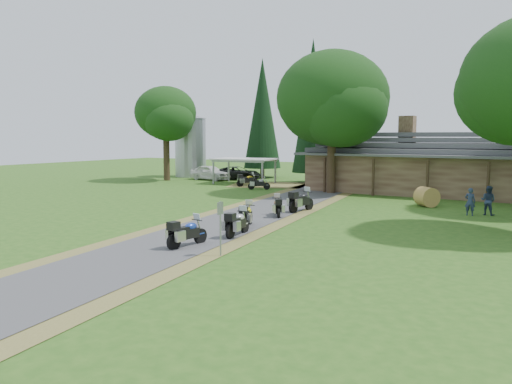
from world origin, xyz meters
The scene contains 22 objects.
ground centered at (0.00, 0.00, 0.00)m, with size 120.00×120.00×0.00m, color #295517.
driveway centered at (-0.50, 4.00, 0.00)m, with size 46.00×46.00×0.00m, color #464749.
lodge centered at (6.00, 24.00, 2.45)m, with size 21.40×9.40×4.90m, color brown, non-canonical shape.
silo centered at (-21.30, 26.39, 3.50)m, with size 3.44×3.44×7.00m, color gray.
carport centered at (-11.51, 22.37, 1.21)m, with size 5.58×3.72×2.42m, color silver, non-canonical shape.
car_white_sedan centered at (-16.77, 23.94, 0.97)m, with size 5.81×2.45×1.94m, color white.
car_dark_suv centered at (-14.47, 25.58, 1.04)m, with size 5.42×2.31×2.08m, color black.
motorcycle_row_a centered at (1.22, -1.70, 0.65)m, with size 1.89×0.62×1.30m, color #1E3A9B, non-canonical shape.
motorcycle_row_b centered at (1.77, 1.22, 0.66)m, with size 1.92×0.63×1.31m, color #B8BCC1, non-canonical shape.
motorcycle_row_c centered at (0.94, 3.28, 0.64)m, with size 1.88×0.61×1.29m, color yellow, non-canonical shape.
motorcycle_row_d centered at (0.59, 7.07, 0.61)m, with size 1.78×0.58×1.22m, color #C25212, non-canonical shape.
motorcycle_row_e centered at (0.95, 9.38, 0.71)m, with size 2.08×0.68×1.43m, color black, non-canonical shape.
motorcycle_carport_a centered at (-9.86, 20.30, 0.64)m, with size 1.86×0.61×1.28m, color gold, non-canonical shape.
motorcycle_carport_b centered at (-7.67, 18.67, 0.57)m, with size 1.67×0.55×1.14m, color gray, non-canonical shape.
person_a centered at (9.84, 13.08, 0.94)m, with size 0.53×0.38×1.88m, color #283652.
person_b centered at (10.70, 13.79, 1.00)m, with size 0.57×0.41×1.99m, color #283652.
hay_bale centered at (6.88, 15.54, 0.63)m, with size 1.26×1.26×1.16m, color olive.
sign_post centered at (3.34, -2.32, 1.05)m, with size 0.38×0.06×2.10m, color gray, non-canonical shape.
oak_lodge_left centered at (-1.41, 19.43, 6.03)m, with size 8.76×8.76×12.06m, color #133710, non-canonical shape.
oak_silo centered at (-20.25, 21.21, 5.56)m, with size 6.20×6.20×11.12m, color #133710, non-canonical shape.
cedar_near centered at (-6.58, 26.81, 6.89)m, with size 3.87×3.87×13.78m, color black.
cedar_far centered at (-13.81, 29.52, 6.44)m, with size 4.03×4.03×12.87m, color black.
Camera 1 is at (14.18, -17.41, 4.55)m, focal length 35.00 mm.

